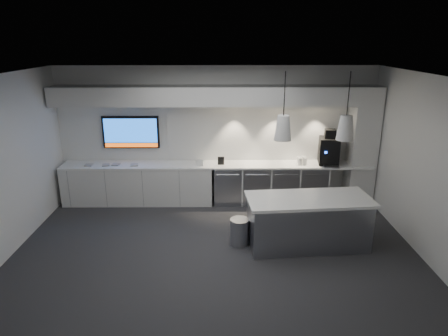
{
  "coord_description": "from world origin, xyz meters",
  "views": [
    {
      "loc": [
        0.1,
        -6.24,
        3.54
      ],
      "look_at": [
        0.16,
        1.1,
        1.15
      ],
      "focal_mm": 32.0,
      "sensor_mm": 36.0,
      "label": 1
    }
  ],
  "objects_px": {
    "wall_tv": "(131,132)",
    "bin": "(240,232)",
    "coffee_machine": "(329,150)",
    "island": "(308,222)"
  },
  "relations": [
    {
      "from": "wall_tv",
      "to": "bin",
      "type": "xyz_separation_m",
      "value": [
        2.33,
        -2.24,
        -1.32
      ]
    },
    {
      "from": "island",
      "to": "bin",
      "type": "bearing_deg",
      "value": 172.58
    },
    {
      "from": "wall_tv",
      "to": "island",
      "type": "bearing_deg",
      "value": -33.04
    },
    {
      "from": "bin",
      "to": "island",
      "type": "bearing_deg",
      "value": -2.53
    },
    {
      "from": "wall_tv",
      "to": "coffee_machine",
      "type": "xyz_separation_m",
      "value": [
        4.38,
        -0.25,
        -0.34
      ]
    },
    {
      "from": "wall_tv",
      "to": "coffee_machine",
      "type": "distance_m",
      "value": 4.4
    },
    {
      "from": "bin",
      "to": "coffee_machine",
      "type": "distance_m",
      "value": 3.02
    },
    {
      "from": "island",
      "to": "bin",
      "type": "xyz_separation_m",
      "value": [
        -1.2,
        0.05,
        -0.22
      ]
    },
    {
      "from": "island",
      "to": "wall_tv",
      "type": "bearing_deg",
      "value": 142.06
    },
    {
      "from": "coffee_machine",
      "to": "bin",
      "type": "bearing_deg",
      "value": -126.85
    }
  ]
}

